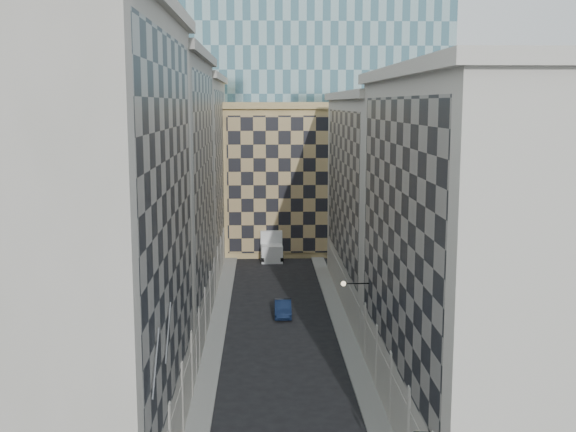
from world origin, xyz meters
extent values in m
cube|color=gray|center=(-5.25, 30.00, 0.07)|extent=(1.50, 100.00, 0.15)
cube|color=gray|center=(5.25, 30.00, 0.07)|extent=(1.50, 100.00, 0.15)
cube|color=#A4A194|center=(-11.00, 11.00, 11.50)|extent=(10.00, 22.00, 23.00)
cube|color=gray|center=(-6.12, 11.00, 13.00)|extent=(0.25, 19.36, 18.00)
cube|color=#A4A194|center=(-6.20, 11.00, 1.60)|extent=(0.45, 21.12, 3.20)
cube|color=#A4A194|center=(-11.00, 11.00, 23.35)|extent=(10.80, 22.80, 0.70)
cylinder|color=#A4A194|center=(-6.35, 13.75, 2.20)|extent=(0.90, 0.90, 4.40)
cylinder|color=#A4A194|center=(-6.35, 19.25, 2.20)|extent=(0.90, 0.90, 4.40)
cube|color=gray|center=(-11.00, 33.00, 11.00)|extent=(10.00, 22.00, 22.00)
cube|color=gray|center=(-6.12, 33.00, 12.50)|extent=(0.25, 19.36, 17.00)
cube|color=gray|center=(-6.20, 33.00, 1.60)|extent=(0.45, 21.12, 3.20)
cube|color=gray|center=(-11.00, 33.00, 22.35)|extent=(10.80, 22.80, 0.70)
cylinder|color=gray|center=(-6.35, 24.75, 2.20)|extent=(0.90, 0.90, 4.40)
cylinder|color=gray|center=(-6.35, 30.25, 2.20)|extent=(0.90, 0.90, 4.40)
cylinder|color=gray|center=(-6.35, 35.75, 2.20)|extent=(0.90, 0.90, 4.40)
cylinder|color=gray|center=(-6.35, 41.25, 2.20)|extent=(0.90, 0.90, 4.40)
cube|color=#A4A194|center=(-11.00, 55.00, 10.50)|extent=(10.00, 22.00, 21.00)
cube|color=gray|center=(-6.12, 55.00, 12.00)|extent=(0.25, 19.36, 16.00)
cube|color=#A4A194|center=(-6.20, 55.00, 1.60)|extent=(0.45, 21.12, 3.20)
cube|color=#A4A194|center=(-11.00, 55.00, 21.35)|extent=(10.80, 22.80, 0.70)
cylinder|color=#A4A194|center=(-6.35, 46.75, 2.20)|extent=(0.90, 0.90, 4.40)
cylinder|color=#A4A194|center=(-6.35, 52.25, 2.20)|extent=(0.90, 0.90, 4.40)
cylinder|color=#A4A194|center=(-6.35, 57.75, 2.20)|extent=(0.90, 0.90, 4.40)
cylinder|color=#A4A194|center=(-6.35, 63.25, 2.20)|extent=(0.90, 0.90, 4.40)
cube|color=beige|center=(11.00, 15.00, 10.00)|extent=(10.00, 26.00, 20.00)
cube|color=gray|center=(6.12, 15.00, 11.50)|extent=(0.25, 22.88, 15.00)
cube|color=beige|center=(6.20, 15.00, 1.60)|extent=(0.45, 24.96, 3.20)
cube|color=beige|center=(11.00, 15.00, 20.35)|extent=(10.80, 26.80, 0.70)
cylinder|color=beige|center=(6.35, 9.80, 2.20)|extent=(0.90, 0.90, 4.40)
cylinder|color=beige|center=(6.35, 15.00, 2.20)|extent=(0.90, 0.90, 4.40)
cylinder|color=beige|center=(6.35, 20.20, 2.20)|extent=(0.90, 0.90, 4.40)
cylinder|color=beige|center=(6.35, 25.40, 2.20)|extent=(0.90, 0.90, 4.40)
cube|color=beige|center=(11.00, 42.00, 9.50)|extent=(10.00, 28.00, 19.00)
cube|color=gray|center=(6.12, 42.00, 11.00)|extent=(0.25, 24.64, 14.00)
cube|color=beige|center=(6.20, 42.00, 1.60)|extent=(0.45, 26.88, 3.20)
cube|color=beige|center=(11.00, 42.00, 19.35)|extent=(10.80, 28.80, 0.70)
cube|color=#A38856|center=(2.00, 68.00, 9.00)|extent=(16.00, 14.00, 18.00)
cube|color=tan|center=(2.00, 60.90, 9.00)|extent=(15.20, 0.25, 16.50)
cube|color=#A38856|center=(2.00, 68.00, 18.40)|extent=(16.80, 14.80, 0.80)
cube|color=#2B2621|center=(0.00, 82.00, 14.00)|extent=(6.00, 6.00, 28.00)
cube|color=#2B2621|center=(0.00, 82.00, 28.70)|extent=(7.00, 7.00, 1.40)
cylinder|color=gray|center=(-5.90, 4.00, 8.00)|extent=(0.10, 2.33, 2.33)
cylinder|color=gray|center=(-5.90, 8.00, 8.00)|extent=(0.10, 2.33, 2.33)
cylinder|color=black|center=(5.10, 24.00, 6.20)|extent=(1.80, 0.08, 0.08)
sphere|color=#FFE5B2|center=(4.20, 24.00, 6.20)|extent=(0.36, 0.36, 0.36)
cube|color=silver|center=(-0.32, 59.24, 1.02)|extent=(2.57, 2.79, 2.05)
cube|color=silver|center=(-0.39, 62.19, 1.76)|extent=(2.72, 4.16, 3.52)
cylinder|color=black|center=(-1.43, 58.30, 0.51)|extent=(0.37, 1.03, 1.02)
cylinder|color=black|center=(0.84, 58.36, 0.51)|extent=(0.37, 1.03, 1.02)
cylinder|color=black|center=(-1.56, 63.53, 0.51)|extent=(0.37, 1.03, 1.02)
cylinder|color=black|center=(0.71, 63.59, 0.51)|extent=(0.37, 1.03, 1.02)
imported|color=#0F1C3A|center=(0.35, 37.01, 0.70)|extent=(1.53, 4.26, 1.40)
cylinder|color=black|center=(5.60, 5.14, 4.18)|extent=(0.76, 0.13, 0.06)
camera|label=1|loc=(-1.46, -24.76, 18.61)|focal=45.00mm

